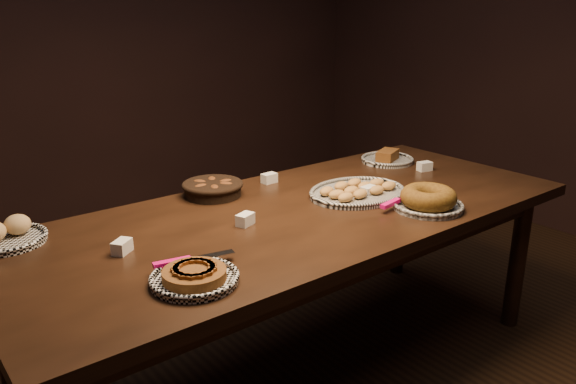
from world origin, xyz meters
TOP-DOWN VIEW (x-y plane):
  - ground at (0.00, 0.00)m, footprint 5.00×5.00m
  - buffet_table at (0.00, 0.00)m, footprint 2.40×1.00m
  - apple_tart_plate at (-0.65, -0.29)m, footprint 0.32×0.27m
  - madeleine_platter at (0.32, -0.01)m, footprint 0.45×0.37m
  - bundt_cake_plate at (0.42, -0.31)m, footprint 0.34×0.29m
  - croissant_basket at (-0.18, 0.38)m, footprint 0.31×0.31m
  - bread_roll_plate at (-1.02, 0.39)m, footprint 0.27×0.27m
  - loaf_plate at (0.84, 0.29)m, footprint 0.28×0.28m
  - tent_cards at (0.07, 0.09)m, footprint 1.68×0.48m

SIDE VIEW (x-z plane):
  - ground at x=0.00m, z-range 0.00..0.00m
  - buffet_table at x=0.00m, z-range 0.30..1.05m
  - madeleine_platter at x=0.32m, z-range 0.74..0.79m
  - loaf_plate at x=0.84m, z-range 0.74..0.80m
  - apple_tart_plate at x=-0.65m, z-range 0.74..0.80m
  - tent_cards at x=0.07m, z-range 0.75..0.79m
  - bread_roll_plate at x=-1.02m, z-range 0.73..0.82m
  - croissant_basket at x=-0.18m, z-range 0.75..0.82m
  - bundt_cake_plate at x=0.42m, z-range 0.74..0.83m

